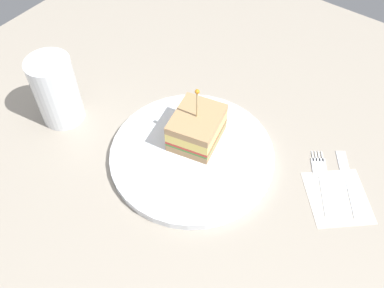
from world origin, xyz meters
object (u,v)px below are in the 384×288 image
object	(u,v)px
fork	(320,175)
knife	(347,179)
sandwich_half_center	(197,128)
napkin	(338,197)
drink_glass	(57,93)
plate	(192,155)

from	to	relation	value
fork	knife	bearing A→B (deg)	-154.97
sandwich_half_center	knife	size ratio (longest dim) A/B	1.00
sandwich_half_center	napkin	xyz separation A→B (cm)	(-22.49, -4.02, -3.84)
knife	drink_glass	bearing A→B (deg)	20.31
knife	plate	bearing A→B (deg)	26.32
plate	sandwich_half_center	xyz separation A→B (cm)	(1.05, -2.65, 3.26)
fork	napkin	bearing A→B (deg)	150.24
plate	napkin	xyz separation A→B (cm)	(-21.44, -6.67, -0.57)
sandwich_half_center	drink_glass	bearing A→B (deg)	21.23
plate	sandwich_half_center	bearing A→B (deg)	-68.40
drink_glass	fork	xyz separation A→B (cm)	(-40.34, -14.59, -5.21)
plate	knife	distance (cm)	23.67
drink_glass	plate	bearing A→B (deg)	-165.77
fork	knife	xyz separation A→B (cm)	(-3.55, -1.66, 0.00)
plate	drink_glass	xyz separation A→B (cm)	(22.68, 5.75, 4.74)
plate	fork	size ratio (longest dim) A/B	2.43
plate	knife	bearing A→B (deg)	-153.68
plate	drink_glass	distance (cm)	23.87
knife	napkin	bearing A→B (deg)	93.38
plate	sandwich_half_center	world-z (taller)	sandwich_half_center
fork	knife	size ratio (longest dim) A/B	0.98
drink_glass	knife	world-z (taller)	drink_glass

